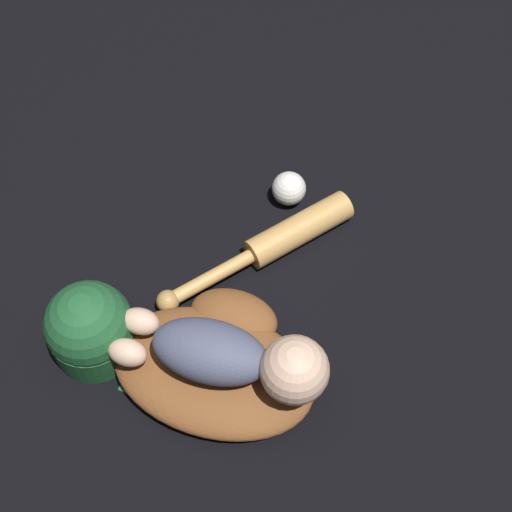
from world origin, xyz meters
TOP-DOWN VIEW (x-y plane):
  - ground_plane at (0.00, 0.00)m, footprint 6.00×6.00m
  - baseball_glove at (-0.03, 0.03)m, footprint 0.38×0.31m
  - baby_figure at (0.01, 0.02)m, footprint 0.37×0.16m
  - baseball_bat at (-0.04, 0.31)m, footprint 0.25×0.38m
  - baseball at (-0.08, 0.43)m, footprint 0.07×0.07m
  - baseball_cap at (-0.25, -0.02)m, footprint 0.22×0.15m

SIDE VIEW (x-z plane):
  - ground_plane at x=0.00m, z-range 0.00..0.00m
  - baseball_bat at x=-0.04m, z-range 0.00..0.06m
  - baseball at x=-0.08m, z-range 0.00..0.07m
  - baseball_glove at x=-0.03m, z-range 0.00..0.07m
  - baseball_cap at x=-0.25m, z-range -0.01..0.14m
  - baby_figure at x=0.01m, z-range 0.06..0.17m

